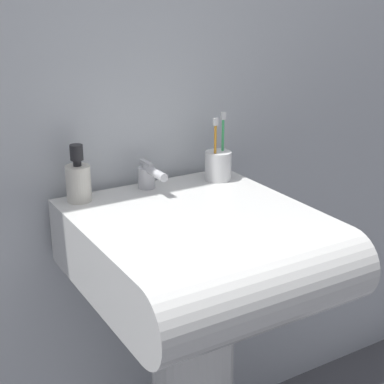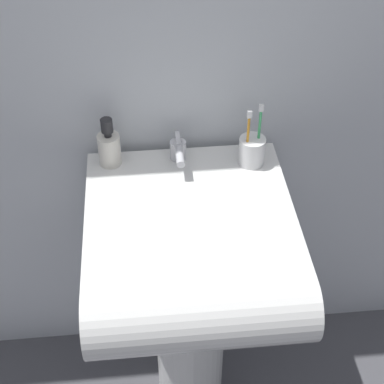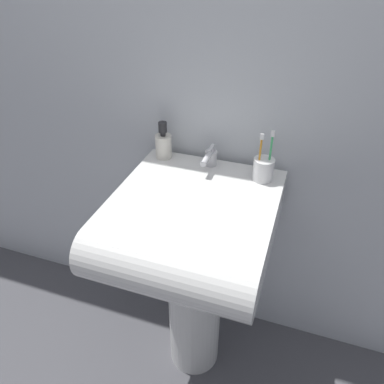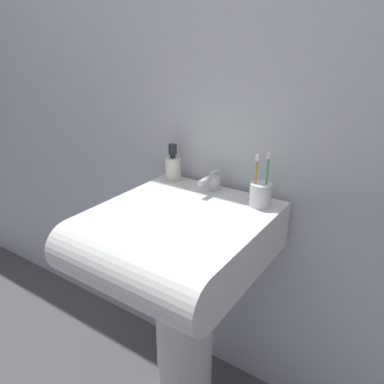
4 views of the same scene
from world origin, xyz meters
TOP-DOWN VIEW (x-y plane):
  - wall_back at (0.00, 0.30)m, footprint 5.00×0.05m
  - sink_basin at (0.00, -0.06)m, footprint 0.53×0.60m
  - faucet at (-0.01, 0.20)m, footprint 0.04×0.13m
  - toothbrush_cup at (0.19, 0.18)m, footprint 0.07×0.07m
  - soap_bottle at (-0.20, 0.21)m, footprint 0.06×0.06m

SIDE VIEW (x-z plane):
  - sink_basin at x=0.00m, z-range 0.71..0.88m
  - faucet at x=-0.01m, z-range 0.88..0.95m
  - toothbrush_cup at x=0.19m, z-range 0.83..1.01m
  - soap_bottle at x=-0.20m, z-range 0.86..1.00m
  - wall_back at x=0.00m, z-range 0.00..2.40m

